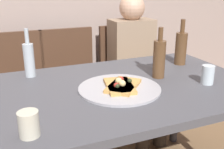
% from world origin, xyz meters
% --- Properties ---
extents(dining_table, '(1.55, 0.92, 0.74)m').
position_xyz_m(dining_table, '(0.00, 0.00, 0.67)').
color(dining_table, '#4C4C51').
rests_on(dining_table, ground_plane).
extents(pizza_tray, '(0.42, 0.42, 0.01)m').
position_xyz_m(pizza_tray, '(0.01, -0.05, 0.75)').
color(pizza_tray, '#ADADB2').
rests_on(pizza_tray, dining_table).
extents(pizza_slice_last, '(0.17, 0.24, 0.05)m').
position_xyz_m(pizza_slice_last, '(0.01, -0.05, 0.77)').
color(pizza_slice_last, tan).
rests_on(pizza_slice_last, pizza_tray).
extents(pizza_slice_extra, '(0.25, 0.25, 0.05)m').
position_xyz_m(pizza_slice_extra, '(0.03, -0.06, 0.77)').
color(pizza_slice_extra, tan).
rests_on(pizza_slice_extra, pizza_tray).
extents(wine_bottle, '(0.06, 0.06, 0.28)m').
position_xyz_m(wine_bottle, '(-0.38, 0.34, 0.85)').
color(wine_bottle, '#B2BCC1').
rests_on(wine_bottle, dining_table).
extents(beer_bottle, '(0.08, 0.08, 0.30)m').
position_xyz_m(beer_bottle, '(0.57, 0.21, 0.86)').
color(beer_bottle, brown).
rests_on(beer_bottle, dining_table).
extents(water_bottle, '(0.07, 0.07, 0.29)m').
position_xyz_m(water_bottle, '(0.30, 0.04, 0.86)').
color(water_bottle, brown).
rests_on(water_bottle, dining_table).
extents(tumbler_near, '(0.07, 0.07, 0.10)m').
position_xyz_m(tumbler_near, '(0.49, -0.15, 0.79)').
color(tumbler_near, silver).
rests_on(tumbler_near, dining_table).
extents(tumbler_far, '(0.07, 0.07, 0.09)m').
position_xyz_m(tumbler_far, '(0.37, 0.16, 0.79)').
color(tumbler_far, beige).
rests_on(tumbler_far, dining_table).
extents(wine_glass, '(0.08, 0.08, 0.09)m').
position_xyz_m(wine_glass, '(-0.46, -0.33, 0.79)').
color(wine_glass, beige).
rests_on(wine_glass, dining_table).
extents(chair_left, '(0.44, 0.44, 0.90)m').
position_xyz_m(chair_left, '(-0.43, 0.86, 0.51)').
color(chair_left, '#472D1E').
rests_on(chair_left, ground_plane).
extents(chair_middle, '(0.44, 0.44, 0.90)m').
position_xyz_m(chair_middle, '(-0.01, 0.86, 0.51)').
color(chair_middle, '#472D1E').
rests_on(chair_middle, ground_plane).
extents(chair_right, '(0.44, 0.44, 0.90)m').
position_xyz_m(chair_right, '(0.50, 0.86, 0.51)').
color(chair_right, '#472D1E').
rests_on(chair_right, ground_plane).
extents(guest_in_sweater, '(0.36, 0.56, 1.17)m').
position_xyz_m(guest_in_sweater, '(0.50, 0.71, 0.64)').
color(guest_in_sweater, '#937A60').
rests_on(guest_in_sweater, ground_plane).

